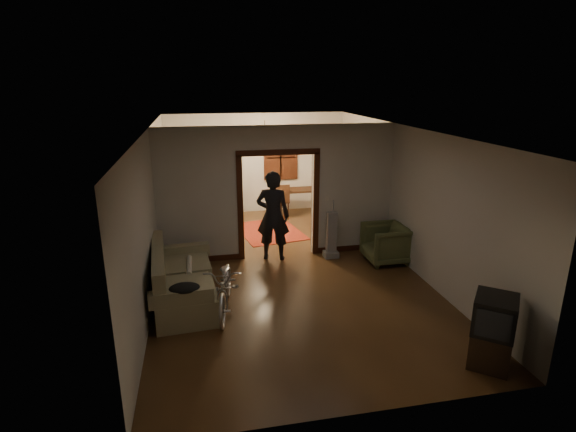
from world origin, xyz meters
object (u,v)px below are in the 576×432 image
object	(u,v)px
person	(273,216)
desk	(299,203)
sofa	(183,275)
armchair	(386,243)
bicycle	(226,286)
locker	(217,186)

from	to	relation	value
person	desk	distance (m)	3.22
sofa	armchair	xyz separation A→B (m)	(4.11, 0.98, -0.09)
sofa	desk	distance (m)	5.47
armchair	person	size ratio (longest dim) A/B	0.46
person	bicycle	bearing A→B (deg)	78.90
armchair	person	xyz separation A→B (m)	(-2.28, 0.64, 0.55)
bicycle	locker	world-z (taller)	locker
armchair	desk	world-z (taller)	armchair
bicycle	armchair	world-z (taller)	bicycle
bicycle	locker	distance (m)	5.20
bicycle	armchair	size ratio (longest dim) A/B	1.90
locker	desk	bearing A→B (deg)	-13.49
sofa	desk	world-z (taller)	sofa
bicycle	person	distance (m)	2.43
person	desk	size ratio (longest dim) A/B	1.84
bicycle	desk	world-z (taller)	bicycle
sofa	armchair	bearing A→B (deg)	8.91
sofa	armchair	distance (m)	4.23
person	desk	xyz separation A→B (m)	(1.23, 2.92, -0.57)
bicycle	locker	size ratio (longest dim) A/B	0.91
sofa	locker	bearing A→B (deg)	75.39
sofa	desk	bearing A→B (deg)	51.54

